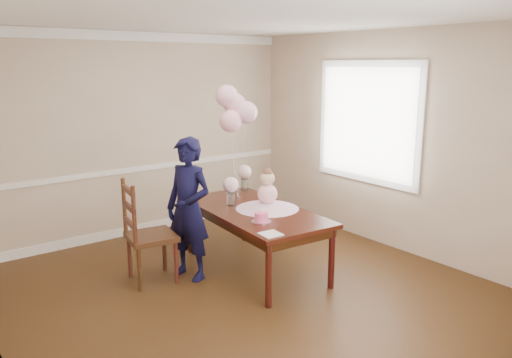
% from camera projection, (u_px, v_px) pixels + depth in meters
% --- Properties ---
extents(floor, '(4.50, 5.00, 0.00)m').
position_uv_depth(floor, '(253.00, 295.00, 5.04)').
color(floor, black).
rests_on(floor, ground).
extents(ceiling, '(4.50, 5.00, 0.02)m').
position_uv_depth(ceiling, '(252.00, 16.00, 4.43)').
color(ceiling, white).
rests_on(ceiling, wall_back).
extents(wall_back, '(4.50, 0.02, 2.70)m').
position_uv_depth(wall_back, '(140.00, 135.00, 6.67)').
color(wall_back, tan).
rests_on(wall_back, floor).
extents(wall_right, '(0.02, 5.00, 2.70)m').
position_uv_depth(wall_right, '(400.00, 142.00, 6.07)').
color(wall_right, tan).
rests_on(wall_right, floor).
extents(chair_rail_trim, '(4.50, 0.02, 0.07)m').
position_uv_depth(chair_rail_trim, '(142.00, 168.00, 6.76)').
color(chair_rail_trim, white).
rests_on(chair_rail_trim, wall_back).
extents(crown_molding, '(4.50, 0.02, 0.12)m').
position_uv_depth(crown_molding, '(135.00, 36.00, 6.37)').
color(crown_molding, white).
rests_on(crown_molding, wall_back).
extents(baseboard_trim, '(4.50, 0.02, 0.12)m').
position_uv_depth(baseboard_trim, '(145.00, 227.00, 6.95)').
color(baseboard_trim, white).
rests_on(baseboard_trim, floor).
extents(window_frame, '(0.02, 1.66, 1.56)m').
position_uv_depth(window_frame, '(367.00, 122.00, 6.40)').
color(window_frame, white).
rests_on(window_frame, wall_right).
extents(window_blinds, '(0.01, 1.50, 1.40)m').
position_uv_depth(window_blinds, '(366.00, 123.00, 6.39)').
color(window_blinds, white).
rests_on(window_blinds, wall_right).
extents(dining_table_top, '(1.09, 1.94, 0.05)m').
position_uv_depth(dining_table_top, '(255.00, 211.00, 5.56)').
color(dining_table_top, black).
rests_on(dining_table_top, table_leg_fl).
extents(table_apron, '(0.99, 1.84, 0.09)m').
position_uv_depth(table_apron, '(255.00, 217.00, 5.57)').
color(table_apron, black).
rests_on(table_apron, table_leg_fl).
extents(table_leg_fl, '(0.07, 0.07, 0.66)m').
position_uv_depth(table_leg_fl, '(269.00, 275.00, 4.72)').
color(table_leg_fl, black).
rests_on(table_leg_fl, floor).
extents(table_leg_fr, '(0.07, 0.07, 0.66)m').
position_uv_depth(table_leg_fr, '(332.00, 258.00, 5.14)').
color(table_leg_fr, black).
rests_on(table_leg_fr, floor).
extents(table_leg_bl, '(0.07, 0.07, 0.66)m').
position_uv_depth(table_leg_bl, '(190.00, 227.00, 6.14)').
color(table_leg_bl, black).
rests_on(table_leg_bl, floor).
extents(table_leg_br, '(0.07, 0.07, 0.66)m').
position_uv_depth(table_leg_br, '(244.00, 216.00, 6.55)').
color(table_leg_br, black).
rests_on(table_leg_br, floor).
extents(baby_skirt, '(0.77, 0.77, 0.09)m').
position_uv_depth(baby_skirt, '(267.00, 204.00, 5.58)').
color(baby_skirt, '#E0A5C9').
rests_on(baby_skirt, dining_table_top).
extents(baby_torso, '(0.22, 0.22, 0.22)m').
position_uv_depth(baby_torso, '(267.00, 194.00, 5.55)').
color(baby_torso, '#FFA1D0').
rests_on(baby_torso, baby_skirt).
extents(baby_head, '(0.16, 0.16, 0.16)m').
position_uv_depth(baby_head, '(267.00, 178.00, 5.51)').
color(baby_head, beige).
rests_on(baby_head, baby_torso).
extents(baby_hair, '(0.11, 0.11, 0.11)m').
position_uv_depth(baby_hair, '(267.00, 173.00, 5.50)').
color(baby_hair, brown).
rests_on(baby_hair, baby_head).
extents(cake_platter, '(0.22, 0.22, 0.01)m').
position_uv_depth(cake_platter, '(261.00, 222.00, 5.11)').
color(cake_platter, '#B9B9BD').
rests_on(cake_platter, dining_table_top).
extents(birthday_cake, '(0.15, 0.15, 0.09)m').
position_uv_depth(birthday_cake, '(261.00, 217.00, 5.10)').
color(birthday_cake, '#F54D89').
rests_on(birthday_cake, cake_platter).
extents(cake_flower_a, '(0.03, 0.03, 0.03)m').
position_uv_depth(cake_flower_a, '(261.00, 211.00, 5.08)').
color(cake_flower_a, silver).
rests_on(cake_flower_a, birthday_cake).
extents(cake_flower_b, '(0.03, 0.03, 0.03)m').
position_uv_depth(cake_flower_b, '(263.00, 210.00, 5.11)').
color(cake_flower_b, silver).
rests_on(cake_flower_b, birthday_cake).
extents(rose_vase_near, '(0.10, 0.10, 0.15)m').
position_uv_depth(rose_vase_near, '(231.00, 199.00, 5.69)').
color(rose_vase_near, silver).
rests_on(rose_vase_near, dining_table_top).
extents(roses_near, '(0.18, 0.18, 0.18)m').
position_uv_depth(roses_near, '(231.00, 185.00, 5.65)').
color(roses_near, silver).
rests_on(roses_near, rose_vase_near).
extents(rose_vase_far, '(0.10, 0.10, 0.15)m').
position_uv_depth(rose_vase_far, '(244.00, 185.00, 6.38)').
color(rose_vase_far, silver).
rests_on(rose_vase_far, dining_table_top).
extents(roses_far, '(0.18, 0.18, 0.18)m').
position_uv_depth(roses_far, '(244.00, 172.00, 6.34)').
color(roses_far, '#FFD5DF').
rests_on(roses_far, rose_vase_far).
extents(napkin, '(0.20, 0.20, 0.01)m').
position_uv_depth(napkin, '(271.00, 234.00, 4.73)').
color(napkin, silver).
rests_on(napkin, dining_table_top).
extents(balloon_weight, '(0.04, 0.04, 0.02)m').
position_uv_depth(balloon_weight, '(238.00, 197.00, 6.02)').
color(balloon_weight, silver).
rests_on(balloon_weight, dining_table_top).
extents(balloon_a, '(0.26, 0.26, 0.26)m').
position_uv_depth(balloon_a, '(230.00, 121.00, 5.76)').
color(balloon_a, '#FFB4C7').
rests_on(balloon_a, balloon_ribbon_a).
extents(balloon_b, '(0.26, 0.26, 0.26)m').
position_uv_depth(balloon_b, '(246.00, 112.00, 5.80)').
color(balloon_b, '#F6AED3').
rests_on(balloon_b, balloon_ribbon_b).
extents(balloon_c, '(0.26, 0.26, 0.26)m').
position_uv_depth(balloon_c, '(235.00, 104.00, 5.86)').
color(balloon_c, '#E5A2BB').
rests_on(balloon_c, balloon_ribbon_c).
extents(balloon_d, '(0.26, 0.26, 0.26)m').
position_uv_depth(balloon_d, '(227.00, 96.00, 5.80)').
color(balloon_d, '#FFB4D4').
rests_on(balloon_d, balloon_ribbon_d).
extents(balloon_ribbon_a, '(0.09, 0.01, 0.78)m').
position_uv_depth(balloon_ribbon_a, '(234.00, 166.00, 5.91)').
color(balloon_ribbon_a, white).
rests_on(balloon_ribbon_a, balloon_weight).
extents(balloon_ribbon_b, '(0.09, 0.06, 0.87)m').
position_uv_depth(balloon_ribbon_b, '(242.00, 161.00, 5.93)').
color(balloon_ribbon_b, silver).
rests_on(balloon_ribbon_b, balloon_weight).
extents(balloon_ribbon_c, '(0.03, 0.09, 0.97)m').
position_uv_depth(balloon_ribbon_c, '(236.00, 157.00, 5.96)').
color(balloon_ribbon_c, white).
rests_on(balloon_ribbon_c, balloon_weight).
extents(balloon_ribbon_d, '(0.07, 0.10, 1.06)m').
position_uv_depth(balloon_ribbon_d, '(233.00, 153.00, 5.93)').
color(balloon_ribbon_d, white).
rests_on(balloon_ribbon_d, balloon_weight).
extents(dining_chair_seat, '(0.55, 0.55, 0.05)m').
position_uv_depth(dining_chair_seat, '(151.00, 237.00, 5.29)').
color(dining_chair_seat, '#331B0E').
rests_on(dining_chair_seat, chair_leg_fl).
extents(chair_leg_fl, '(0.05, 0.05, 0.47)m').
position_uv_depth(chair_leg_fl, '(139.00, 269.00, 5.09)').
color(chair_leg_fl, '#321D0D').
rests_on(chair_leg_fl, floor).
extents(chair_leg_fr, '(0.05, 0.05, 0.47)m').
position_uv_depth(chair_leg_fr, '(176.00, 262.00, 5.27)').
color(chair_leg_fr, '#3D1510').
rests_on(chair_leg_fr, floor).
extents(chair_leg_bl, '(0.05, 0.05, 0.47)m').
position_uv_depth(chair_leg_bl, '(130.00, 257.00, 5.43)').
color(chair_leg_bl, '#3D1A10').
rests_on(chair_leg_bl, floor).
extents(chair_leg_br, '(0.05, 0.05, 0.47)m').
position_uv_depth(chair_leg_br, '(164.00, 250.00, 5.61)').
color(chair_leg_br, '#35180E').
rests_on(chair_leg_br, floor).
extents(chair_back_post_l, '(0.05, 0.05, 0.61)m').
position_uv_depth(chair_back_post_l, '(134.00, 216.00, 4.95)').
color(chair_back_post_l, '#3B1B10').
rests_on(chair_back_post_l, dining_chair_seat).
extents(chair_back_post_r, '(0.05, 0.05, 0.61)m').
position_uv_depth(chair_back_post_r, '(124.00, 206.00, 5.29)').
color(chair_back_post_r, '#3E2111').
rests_on(chair_back_post_r, dining_chair_seat).
extents(chair_slat_low, '(0.10, 0.44, 0.05)m').
position_uv_depth(chair_slat_low, '(130.00, 223.00, 5.15)').
color(chair_slat_low, '#38190F').
rests_on(chair_slat_low, dining_chair_seat).
extents(chair_slat_mid, '(0.10, 0.44, 0.05)m').
position_uv_depth(chair_slat_mid, '(129.00, 207.00, 5.11)').
color(chair_slat_mid, black).
rests_on(chair_slat_mid, dining_chair_seat).
extents(chair_slat_top, '(0.10, 0.44, 0.05)m').
position_uv_depth(chair_slat_top, '(128.00, 190.00, 5.07)').
color(chair_slat_top, '#38190F').
rests_on(chair_slat_top, dining_chair_seat).
extents(woman, '(0.53, 0.65, 1.54)m').
position_uv_depth(woman, '(189.00, 209.00, 5.32)').
color(woman, black).
rests_on(woman, floor).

